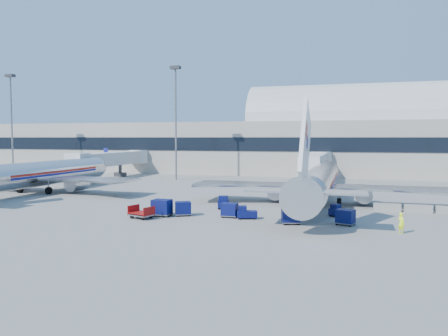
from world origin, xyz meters
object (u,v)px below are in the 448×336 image
(airliner_main, at_px, (318,182))
(cart_train_b, at_px, (183,208))
(tug_left, at_px, (223,202))
(cart_solo_far, at_px, (345,217))
(cart_open_red, at_px, (142,214))
(jetbridge_mid, at_px, (115,159))
(mast_far_west, at_px, (11,109))
(cart_solo_near, at_px, (291,215))
(airliner_mid, at_px, (38,174))
(jetbridge_near, at_px, (316,162))
(tug_lead, at_px, (246,213))
(cart_train_c, at_px, (162,207))
(tug_right, at_px, (338,211))
(cart_train_a, at_px, (230,210))
(ramp_worker, at_px, (401,223))
(mast_west, at_px, (176,106))
(barrier_mid, at_px, (418,209))
(barrier_near, at_px, (387,207))

(airliner_main, xyz_separation_m, cart_train_b, (-13.40, -11.96, -2.11))
(tug_left, xyz_separation_m, cart_solo_far, (14.18, -6.15, 0.10))
(cart_train_b, distance_m, cart_open_red, 4.50)
(jetbridge_mid, height_order, mast_far_west, mast_far_west)
(cart_solo_near, bearing_deg, cart_open_red, 168.64)
(airliner_mid, height_order, mast_far_west, mast_far_west)
(jetbridge_near, height_order, tug_lead, jetbridge_near)
(airliner_mid, height_order, cart_train_c, airliner_mid)
(jetbridge_near, bearing_deg, tug_right, -81.43)
(cart_train_a, distance_m, ramp_worker, 16.94)
(jetbridge_near, relative_size, jetbridge_mid, 1.00)
(jetbridge_near, bearing_deg, ramp_worker, -75.23)
(jetbridge_near, distance_m, cart_train_a, 38.30)
(mast_far_west, bearing_deg, cart_train_c, -35.13)
(cart_solo_near, bearing_deg, ramp_worker, -24.34)
(cart_train_b, height_order, cart_solo_far, cart_train_b)
(mast_west, relative_size, ramp_worker, 12.25)
(airliner_mid, distance_m, cart_train_a, 35.63)
(mast_far_west, height_order, tug_lead, mast_far_west)
(barrier_mid, bearing_deg, cart_train_b, -159.06)
(cart_solo_far, bearing_deg, mast_west, 151.93)
(barrier_mid, bearing_deg, mast_west, 145.86)
(airliner_main, height_order, barrier_near, airliner_main)
(airliner_main, relative_size, cart_solo_far, 18.14)
(ramp_worker, bearing_deg, cart_solo_near, 42.65)
(tug_lead, bearing_deg, barrier_near, 14.30)
(barrier_near, height_order, barrier_mid, same)
(airliner_mid, height_order, cart_train_b, airliner_mid)
(airliner_main, relative_size, cart_train_b, 17.40)
(barrier_mid, bearing_deg, cart_train_a, -155.58)
(mast_west, distance_m, cart_solo_near, 49.99)
(airliner_mid, height_order, tug_left, airliner_mid)
(airliner_mid, relative_size, cart_train_b, 17.40)
(jetbridge_near, relative_size, cart_train_a, 15.80)
(mast_west, relative_size, tug_lead, 9.77)
(cart_solo_near, distance_m, cart_open_red, 15.45)
(mast_far_west, xyz_separation_m, cart_train_b, (56.60, -37.45, -13.98))
(jetbridge_mid, xyz_separation_m, mast_far_west, (-25.60, -0.81, 10.86))
(mast_far_west, relative_size, barrier_near, 7.53)
(tug_lead, bearing_deg, cart_solo_far, -20.55)
(airliner_main, height_order, cart_open_red, airliner_main)
(cart_train_b, bearing_deg, tug_left, 38.19)
(airliner_main, relative_size, mast_far_west, 1.65)
(cart_train_b, height_order, ramp_worker, ramp_worker)
(tug_right, distance_m, cart_solo_far, 4.36)
(mast_west, bearing_deg, tug_right, -45.52)
(cart_train_a, bearing_deg, barrier_near, 29.73)
(cart_train_c, bearing_deg, mast_far_west, 146.51)
(mast_west, relative_size, cart_train_a, 12.99)
(tug_right, xyz_separation_m, cart_solo_far, (0.81, -4.28, 0.20))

